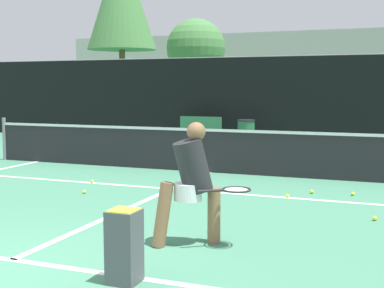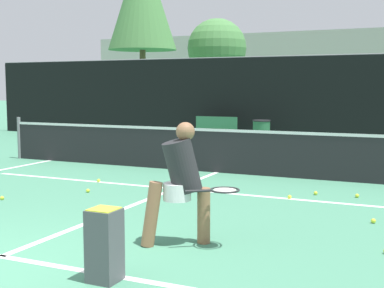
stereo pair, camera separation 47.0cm
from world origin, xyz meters
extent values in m
cube|color=white|center=(0.00, 0.58, 0.00)|extent=(11.00, 0.10, 0.01)
cube|color=white|center=(0.00, 4.86, 0.00)|extent=(8.25, 0.10, 0.01)
cube|color=white|center=(0.00, 3.74, 0.00)|extent=(0.10, 6.32, 0.01)
cylinder|color=slate|center=(-5.50, 6.91, 0.53)|extent=(0.09, 0.09, 1.07)
cube|color=#232326|center=(0.00, 6.91, 0.47)|extent=(11.00, 0.02, 0.95)
cube|color=white|center=(0.00, 6.91, 0.92)|extent=(11.00, 0.03, 0.06)
cube|color=black|center=(0.00, 13.34, 1.40)|extent=(24.00, 0.06, 2.80)
cylinder|color=slate|center=(0.00, 13.34, 2.82)|extent=(24.00, 0.04, 0.04)
cylinder|color=#8C6042|center=(1.81, 1.98, 0.33)|extent=(0.15, 0.15, 0.66)
cylinder|color=#8C6042|center=(1.31, 1.62, 0.38)|extent=(0.30, 0.28, 0.77)
cylinder|color=white|center=(1.55, 1.80, 0.63)|extent=(0.33, 0.33, 0.20)
cylinder|color=#262628|center=(1.60, 1.83, 0.94)|extent=(0.46, 0.43, 0.70)
sphere|color=#8C6042|center=(1.63, 1.85, 1.34)|extent=(0.22, 0.22, 0.22)
cylinder|color=#262628|center=(1.86, 1.71, 0.68)|extent=(0.26, 0.20, 0.03)
torus|color=#262628|center=(2.11, 1.89, 0.68)|extent=(0.48, 0.48, 0.02)
cylinder|color=beige|center=(2.11, 1.89, 0.68)|extent=(0.36, 0.36, 0.01)
sphere|color=#D1E033|center=(2.12, 4.87, 0.03)|extent=(0.07, 0.07, 0.07)
sphere|color=#D1E033|center=(3.56, 3.79, 0.03)|extent=(0.07, 0.07, 0.07)
sphere|color=#D1E033|center=(3.13, 5.44, 0.03)|extent=(0.07, 0.07, 0.07)
sphere|color=#D1E033|center=(-1.24, 3.92, 0.03)|extent=(0.07, 0.07, 0.07)
sphere|color=#D1E033|center=(-1.65, 4.85, 0.03)|extent=(0.07, 0.07, 0.07)
sphere|color=#D1E033|center=(2.45, 5.37, 0.03)|extent=(0.07, 0.07, 0.07)
cube|color=#4C4C51|center=(1.45, 0.44, 0.35)|extent=(0.28, 0.28, 0.70)
cube|color=#D1E033|center=(1.45, 0.44, 0.68)|extent=(0.25, 0.25, 0.06)
cube|color=#33724C|center=(-2.32, 12.47, 0.44)|extent=(1.45, 0.40, 0.04)
cube|color=#33724C|center=(-2.33, 12.65, 0.65)|extent=(1.44, 0.08, 0.42)
cube|color=#333338|center=(-2.90, 12.45, 0.22)|extent=(0.06, 0.32, 0.44)
cube|color=#333338|center=(-1.74, 12.48, 0.22)|extent=(0.06, 0.32, 0.44)
cylinder|color=#28603D|center=(-0.71, 12.44, 0.38)|extent=(0.54, 0.54, 0.76)
cylinder|color=black|center=(-0.71, 12.44, 0.78)|extent=(0.57, 0.57, 0.04)
cube|color=black|center=(2.21, 16.75, 0.41)|extent=(1.72, 4.51, 0.82)
cube|color=#1E2328|center=(2.21, 16.52, 1.09)|extent=(1.45, 2.71, 0.55)
cylinder|color=black|center=(2.99, 18.19, 0.30)|extent=(0.18, 0.60, 0.60)
cylinder|color=black|center=(2.99, 15.30, 0.30)|extent=(0.18, 0.60, 0.60)
cylinder|color=brown|center=(-8.33, 18.30, 1.77)|extent=(0.28, 0.28, 3.55)
cylinder|color=brown|center=(-6.03, 21.88, 1.37)|extent=(0.28, 0.28, 2.73)
sphere|color=#477F42|center=(-6.03, 21.88, 3.78)|extent=(3.01, 3.01, 3.01)
cube|color=#B2ADA3|center=(0.00, 30.33, 2.61)|extent=(36.00, 2.40, 5.22)
camera|label=1|loc=(3.83, -3.90, 1.86)|focal=50.00mm
camera|label=2|loc=(4.26, -3.72, 1.86)|focal=50.00mm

